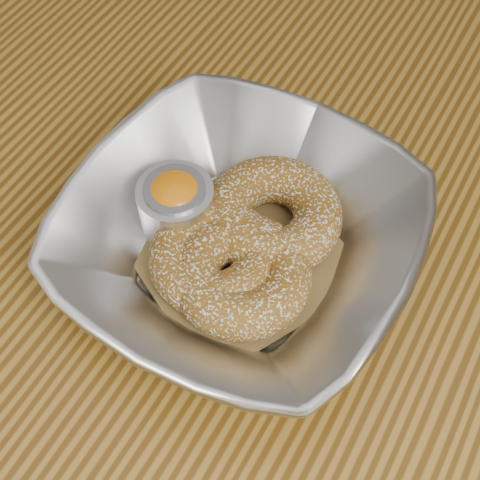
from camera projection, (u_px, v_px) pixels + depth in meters
The scene contains 8 objects.
ground_plane at pixel (277, 462), 1.17m from camera, with size 4.00×4.00×0.00m, color #565659.
table at pixel (310, 275), 0.62m from camera, with size 1.20×0.80×0.75m.
serving_bowl at pixel (240, 239), 0.49m from camera, with size 0.25×0.25×0.06m, color silver.
parchment at pixel (240, 255), 0.50m from camera, with size 0.14×0.14×0.00m, color brown.
donut_back at pixel (273, 215), 0.50m from camera, with size 0.10×0.10×0.04m, color brown.
donut_front at pixel (215, 258), 0.48m from camera, with size 0.10×0.10×0.03m, color brown.
donut_extra at pixel (242, 275), 0.47m from camera, with size 0.10×0.10×0.04m, color brown.
ramekin at pixel (176, 205), 0.50m from camera, with size 0.06×0.06×0.05m.
Camera 1 is at (0.10, -0.30, 1.19)m, focal length 50.00 mm.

